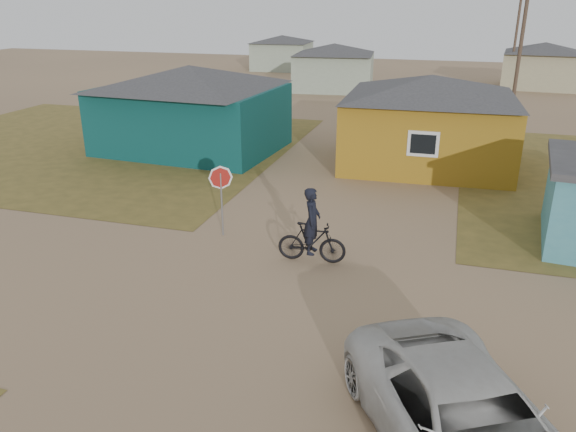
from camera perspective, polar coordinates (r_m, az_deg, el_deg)
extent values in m
plane|color=#977857|center=(13.28, -1.36, -10.03)|extent=(120.00, 120.00, 0.00)
cube|color=olive|center=(30.34, -19.44, 6.93)|extent=(20.00, 18.00, 0.00)
cube|color=#093636|center=(27.63, -9.74, 9.71)|extent=(8.40, 6.54, 3.00)
pyramid|color=#333335|center=(27.31, -10.01, 13.82)|extent=(8.93, 7.08, 1.00)
cube|color=#976C17|center=(25.38, 14.00, 8.37)|extent=(7.21, 6.24, 3.00)
pyramid|color=#333335|center=(25.04, 14.41, 12.71)|extent=(7.72, 6.76, 0.90)
cube|color=silver|center=(22.40, 13.57, 7.13)|extent=(1.20, 0.06, 1.00)
cube|color=black|center=(22.37, 13.56, 7.11)|extent=(0.95, 0.04, 0.75)
cube|color=#93A08A|center=(46.11, 4.66, 14.36)|extent=(6.49, 5.60, 2.80)
pyramid|color=#333335|center=(45.93, 4.73, 16.59)|extent=(7.04, 6.15, 0.80)
cube|color=tan|center=(51.49, 24.38, 13.33)|extent=(6.41, 5.50, 2.80)
pyramid|color=#333335|center=(51.33, 24.69, 15.30)|extent=(6.95, 6.05, 0.80)
cube|color=#93A08A|center=(59.68, -0.61, 15.94)|extent=(5.75, 5.28, 2.70)
pyramid|color=#333335|center=(59.55, -0.62, 17.57)|extent=(6.28, 5.81, 0.70)
cylinder|color=#4C3A2E|center=(33.04, 22.43, 14.71)|extent=(0.20, 0.20, 8.00)
cylinder|color=#4C3A2E|center=(49.03, 22.13, 16.41)|extent=(0.20, 0.20, 8.00)
cylinder|color=gray|center=(17.24, -6.74, 1.14)|extent=(0.06, 0.06, 2.01)
imported|color=black|center=(15.59, 2.43, -2.69)|extent=(1.94, 0.68, 1.15)
imported|color=black|center=(15.34, 2.46, -0.49)|extent=(0.50, 0.72, 1.89)
imported|color=beige|center=(9.63, 17.72, -19.56)|extent=(4.80, 5.97, 1.51)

